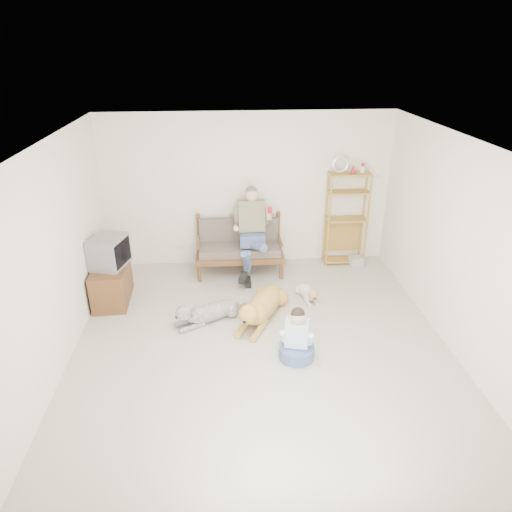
{
  "coord_description": "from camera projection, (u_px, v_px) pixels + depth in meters",
  "views": [
    {
      "loc": [
        -0.48,
        -4.92,
        3.73
      ],
      "look_at": [
        -0.0,
        1.0,
        0.92
      ],
      "focal_mm": 32.0,
      "sensor_mm": 36.0,
      "label": 1
    }
  ],
  "objects": [
    {
      "name": "terrier",
      "position": [
        308.0,
        293.0,
        7.21
      ],
      "size": [
        0.3,
        0.7,
        0.26
      ],
      "rotation": [
        0.0,
        0.0,
        0.21
      ],
      "color": "white",
      "rests_on": "ground"
    },
    {
      "name": "wall_right",
      "position": [
        463.0,
        252.0,
        5.66
      ],
      "size": [
        0.0,
        5.5,
        5.5
      ],
      "primitive_type": "plane",
      "rotation": [
        1.57,
        0.0,
        -1.57
      ],
      "color": "white",
      "rests_on": "ground"
    },
    {
      "name": "shaggy_dog",
      "position": [
        207.0,
        312.0,
        6.63
      ],
      "size": [
        1.11,
        0.69,
        0.37
      ],
      "rotation": [
        0.0,
        0.0,
        -1.08
      ],
      "color": "silver",
      "rests_on": "ground"
    },
    {
      "name": "etagere",
      "position": [
        346.0,
        218.0,
        8.11
      ],
      "size": [
        0.75,
        0.33,
        1.98
      ],
      "color": "#AA8135",
      "rests_on": "ground"
    },
    {
      "name": "wall_left",
      "position": [
        49.0,
        266.0,
        5.3
      ],
      "size": [
        0.0,
        5.5,
        5.5
      ],
      "primitive_type": "plane",
      "rotation": [
        1.57,
        0.0,
        1.57
      ],
      "color": "white",
      "rests_on": "ground"
    },
    {
      "name": "man",
      "position": [
        251.0,
        239.0,
        7.65
      ],
      "size": [
        0.59,
        0.84,
        1.36
      ],
      "color": "#526696",
      "rests_on": "loveseat"
    },
    {
      "name": "crt_tv",
      "position": [
        109.0,
        252.0,
        6.9
      ],
      "size": [
        0.58,
        0.66,
        0.47
      ],
      "rotation": [
        0.0,
        0.0,
        -0.27
      ],
      "color": "slate",
      "rests_on": "tv_stand"
    },
    {
      "name": "golden_retriever",
      "position": [
        261.0,
        307.0,
        6.68
      ],
      "size": [
        0.85,
        1.49,
        0.49
      ],
      "rotation": [
        0.0,
        0.0,
        -0.46
      ],
      "color": "gold",
      "rests_on": "ground"
    },
    {
      "name": "wall_front",
      "position": [
        302.0,
        439.0,
        3.01
      ],
      "size": [
        5.0,
        0.0,
        5.0
      ],
      "primitive_type": "plane",
      "rotation": [
        -1.57,
        0.0,
        0.0
      ],
      "color": "white",
      "rests_on": "ground"
    },
    {
      "name": "wall_outlet",
      "position": [
        180.0,
        248.0,
        8.31
      ],
      "size": [
        0.12,
        0.02,
        0.08
      ],
      "primitive_type": "cube",
      "color": "silver",
      "rests_on": "ground"
    },
    {
      "name": "wall_back",
      "position": [
        248.0,
        191.0,
        7.96
      ],
      "size": [
        5.0,
        0.0,
        5.0
      ],
      "primitive_type": "plane",
      "rotation": [
        1.57,
        0.0,
        0.0
      ],
      "color": "white",
      "rests_on": "ground"
    },
    {
      "name": "book_stack",
      "position": [
        356.0,
        261.0,
        8.33
      ],
      "size": [
        0.26,
        0.21,
        0.15
      ],
      "primitive_type": "cube",
      "rotation": [
        0.0,
        0.0,
        0.14
      ],
      "color": "beige",
      "rests_on": "ground"
    },
    {
      "name": "child",
      "position": [
        297.0,
        340.0,
        5.83
      ],
      "size": [
        0.47,
        0.47,
        0.74
      ],
      "rotation": [
        0.0,
        0.0,
        -0.25
      ],
      "color": "#526696",
      "rests_on": "ground"
    },
    {
      "name": "ceiling",
      "position": [
        264.0,
        146.0,
        4.91
      ],
      "size": [
        5.5,
        5.5,
        0.0
      ],
      "primitive_type": "plane",
      "rotation": [
        3.14,
        0.0,
        0.0
      ],
      "color": "silver",
      "rests_on": "ground"
    },
    {
      "name": "tv_stand",
      "position": [
        111.0,
        284.0,
        7.09
      ],
      "size": [
        0.53,
        0.92,
        0.6
      ],
      "rotation": [
        0.0,
        0.0,
        0.03
      ],
      "color": "#5A321D",
      "rests_on": "ground"
    },
    {
      "name": "loveseat",
      "position": [
        239.0,
        246.0,
        7.96
      ],
      "size": [
        1.51,
        0.71,
        0.95
      ],
      "rotation": [
        0.0,
        0.0,
        -0.01
      ],
      "color": "brown",
      "rests_on": "ground"
    },
    {
      "name": "floor",
      "position": [
        262.0,
        350.0,
        6.06
      ],
      "size": [
        5.5,
        5.5,
        0.0
      ],
      "primitive_type": "plane",
      "color": "beige",
      "rests_on": "ground"
    }
  ]
}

